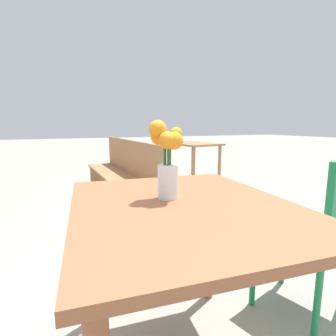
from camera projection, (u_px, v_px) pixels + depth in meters
table_front at (182, 229)px, 0.99m from camera, size 0.88×1.03×0.74m
flower_vase at (167, 158)px, 1.00m from camera, size 0.13×0.12×0.30m
cafe_chair at (318, 228)px, 1.35m from camera, size 0.49×0.49×0.87m
bench_far at (123, 172)px, 3.11m from camera, size 0.43×1.96×0.85m
table_back at (193, 150)px, 4.34m from camera, size 0.73×0.92×0.73m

